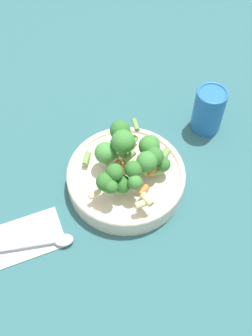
# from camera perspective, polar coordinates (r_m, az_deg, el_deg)

# --- Properties ---
(ground_plane) EXTENTS (3.00, 3.00, 0.00)m
(ground_plane) POSITION_cam_1_polar(r_m,az_deg,el_deg) (0.84, -0.00, -2.26)
(ground_plane) COLOR #2D6066
(bowl) EXTENTS (0.25, 0.25, 0.05)m
(bowl) POSITION_cam_1_polar(r_m,az_deg,el_deg) (0.82, -0.00, -1.32)
(bowl) COLOR beige
(bowl) RESTS_ON ground_plane
(pasta_salad) EXTENTS (0.19, 0.19, 0.09)m
(pasta_salad) POSITION_cam_1_polar(r_m,az_deg,el_deg) (0.76, 0.55, 1.50)
(pasta_salad) COLOR #8CB766
(pasta_salad) RESTS_ON bowl
(cup) EXTENTS (0.07, 0.07, 0.11)m
(cup) POSITION_cam_1_polar(r_m,az_deg,el_deg) (0.91, 11.90, 8.27)
(cup) COLOR #2366B2
(cup) RESTS_ON ground_plane
(napkin) EXTENTS (0.16, 0.14, 0.01)m
(napkin) POSITION_cam_1_polar(r_m,az_deg,el_deg) (0.80, -14.31, -9.75)
(napkin) COLOR #B2BCC6
(napkin) RESTS_ON ground_plane
(spoon) EXTENTS (0.18, 0.12, 0.01)m
(spoon) POSITION_cam_1_polar(r_m,az_deg,el_deg) (0.78, -12.33, -10.71)
(spoon) COLOR silver
(spoon) RESTS_ON napkin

